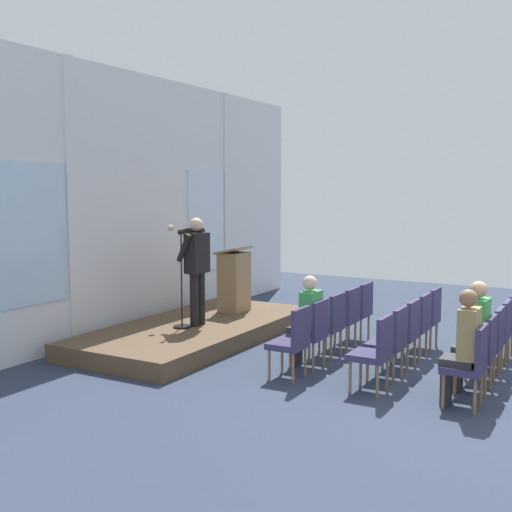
% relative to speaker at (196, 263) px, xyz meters
% --- Properties ---
extents(rear_partition, '(10.94, 0.14, 4.40)m').
position_rel_speaker_xyz_m(rear_partition, '(0.15, 1.42, 0.92)').
color(rear_partition, silver).
rests_on(rear_partition, ground).
extents(stage_platform, '(4.48, 2.07, 0.27)m').
position_rel_speaker_xyz_m(stage_platform, '(0.13, 0.09, -1.13)').
color(stage_platform, brown).
rests_on(stage_platform, ground).
extents(speaker, '(0.51, 0.69, 1.72)m').
position_rel_speaker_xyz_m(speaker, '(0.00, 0.00, 0.00)').
color(speaker, black).
rests_on(speaker, stage_platform).
extents(mic_stand, '(0.28, 0.28, 1.55)m').
position_rel_speaker_xyz_m(mic_stand, '(-0.27, 0.09, -0.66)').
color(mic_stand, black).
rests_on(mic_stand, stage_platform).
extents(lectern, '(0.60, 0.48, 1.16)m').
position_rel_speaker_xyz_m(lectern, '(1.30, 0.09, -0.45)').
color(lectern, '#93724C').
rests_on(lectern, stage_platform).
extents(chair_r0_c0, '(0.46, 0.44, 0.94)m').
position_rel_speaker_xyz_m(chair_r0_c0, '(-1.09, -2.25, -0.73)').
color(chair_r0_c0, olive).
rests_on(chair_r0_c0, ground).
extents(chair_r0_c1, '(0.46, 0.44, 0.94)m').
position_rel_speaker_xyz_m(chair_r0_c1, '(-0.48, -2.25, -0.73)').
color(chair_r0_c1, olive).
rests_on(chair_r0_c1, ground).
extents(audience_r0_c1, '(0.36, 0.39, 1.27)m').
position_rel_speaker_xyz_m(audience_r0_c1, '(-0.48, -2.16, -0.56)').
color(audience_r0_c1, '#2D2D33').
rests_on(audience_r0_c1, ground).
extents(chair_r0_c2, '(0.46, 0.44, 0.94)m').
position_rel_speaker_xyz_m(chair_r0_c2, '(0.13, -2.25, -0.73)').
color(chair_r0_c2, olive).
rests_on(chair_r0_c2, ground).
extents(chair_r0_c3, '(0.46, 0.44, 0.94)m').
position_rel_speaker_xyz_m(chair_r0_c3, '(0.74, -2.25, -0.73)').
color(chair_r0_c3, olive).
rests_on(chair_r0_c3, ground).
extents(chair_r0_c4, '(0.46, 0.44, 0.94)m').
position_rel_speaker_xyz_m(chair_r0_c4, '(1.35, -2.25, -0.73)').
color(chair_r0_c4, olive).
rests_on(chair_r0_c4, ground).
extents(chair_r1_c0, '(0.46, 0.44, 0.94)m').
position_rel_speaker_xyz_m(chair_r1_c0, '(-1.09, -3.35, -0.73)').
color(chair_r1_c0, olive).
rests_on(chair_r1_c0, ground).
extents(chair_r1_c1, '(0.46, 0.44, 0.94)m').
position_rel_speaker_xyz_m(chair_r1_c1, '(-0.48, -3.35, -0.73)').
color(chair_r1_c1, olive).
rests_on(chair_r1_c1, ground).
extents(chair_r1_c2, '(0.46, 0.44, 0.94)m').
position_rel_speaker_xyz_m(chair_r1_c2, '(0.13, -3.35, -0.73)').
color(chair_r1_c2, olive).
rests_on(chair_r1_c2, ground).
extents(chair_r1_c3, '(0.46, 0.44, 0.94)m').
position_rel_speaker_xyz_m(chair_r1_c3, '(0.74, -3.35, -0.73)').
color(chair_r1_c3, olive).
rests_on(chair_r1_c3, ground).
extents(chair_r1_c4, '(0.46, 0.44, 0.94)m').
position_rel_speaker_xyz_m(chair_r1_c4, '(1.35, -3.35, -0.73)').
color(chair_r1_c4, olive).
rests_on(chair_r1_c4, ground).
extents(chair_r2_c0, '(0.46, 0.44, 0.94)m').
position_rel_speaker_xyz_m(chair_r2_c0, '(-1.09, -4.45, -0.73)').
color(chair_r2_c0, olive).
rests_on(chair_r2_c0, ground).
extents(audience_r2_c0, '(0.36, 0.39, 1.34)m').
position_rel_speaker_xyz_m(audience_r2_c0, '(-1.09, -4.37, -0.52)').
color(audience_r2_c0, '#2D2D33').
rests_on(audience_r2_c0, ground).
extents(chair_r2_c1, '(0.46, 0.44, 0.94)m').
position_rel_speaker_xyz_m(chair_r2_c1, '(-0.48, -4.45, -0.73)').
color(chair_r2_c1, olive).
rests_on(chair_r2_c1, ground).
extents(audience_r2_c1, '(0.36, 0.39, 1.35)m').
position_rel_speaker_xyz_m(audience_r2_c1, '(-0.48, -4.37, -0.52)').
color(audience_r2_c1, '#2D2D33').
rests_on(audience_r2_c1, ground).
extents(chair_r2_c2, '(0.46, 0.44, 0.94)m').
position_rel_speaker_xyz_m(chair_r2_c2, '(0.13, -4.45, -0.73)').
color(chair_r2_c2, olive).
rests_on(chair_r2_c2, ground).
extents(chair_r2_c3, '(0.46, 0.44, 0.94)m').
position_rel_speaker_xyz_m(chair_r2_c3, '(0.74, -4.45, -0.73)').
color(chair_r2_c3, olive).
rests_on(chair_r2_c3, ground).
extents(chair_r2_c4, '(0.46, 0.44, 0.94)m').
position_rel_speaker_xyz_m(chair_r2_c4, '(1.35, -4.45, -0.73)').
color(chair_r2_c4, olive).
rests_on(chair_r2_c4, ground).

